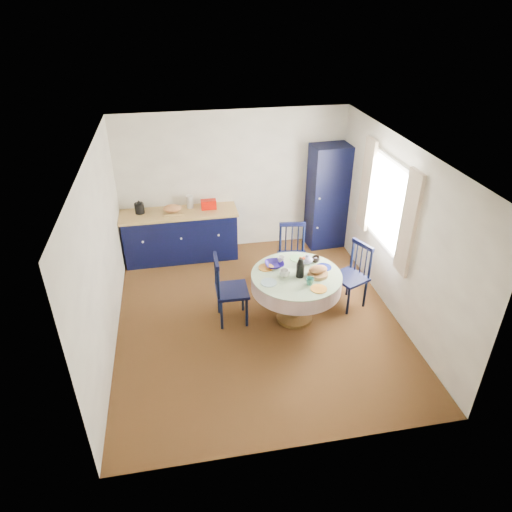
{
  "coord_description": "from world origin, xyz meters",
  "views": [
    {
      "loc": [
        -0.98,
        -5.25,
        4.19
      ],
      "look_at": [
        0.02,
        0.2,
        0.93
      ],
      "focal_mm": 32.0,
      "sensor_mm": 36.0,
      "label": 1
    }
  ],
  "objects_px": {
    "chair_left": "(229,289)",
    "chair_far": "(292,255)",
    "mug_a": "(284,273)",
    "mug_d": "(281,260)",
    "cobalt_bowl": "(274,264)",
    "kitchen_counter": "(181,234)",
    "pantry_cabinet": "(327,197)",
    "mug_b": "(310,281)",
    "dining_table": "(297,282)",
    "chair_right": "(352,275)",
    "mug_c": "(316,259)"
  },
  "relations": [
    {
      "from": "dining_table",
      "to": "mug_a",
      "type": "relative_size",
      "value": 9.59
    },
    {
      "from": "kitchen_counter",
      "to": "chair_right",
      "type": "height_order",
      "value": "kitchen_counter"
    },
    {
      "from": "mug_a",
      "to": "mug_d",
      "type": "xyz_separation_m",
      "value": [
        0.04,
        0.36,
        -0.0
      ]
    },
    {
      "from": "mug_d",
      "to": "chair_right",
      "type": "bearing_deg",
      "value": -6.72
    },
    {
      "from": "chair_left",
      "to": "mug_d",
      "type": "xyz_separation_m",
      "value": [
        0.79,
        0.19,
        0.28
      ]
    },
    {
      "from": "chair_left",
      "to": "mug_d",
      "type": "relative_size",
      "value": 9.52
    },
    {
      "from": "mug_a",
      "to": "cobalt_bowl",
      "type": "xyz_separation_m",
      "value": [
        -0.08,
        0.28,
        -0.02
      ]
    },
    {
      "from": "pantry_cabinet",
      "to": "chair_left",
      "type": "relative_size",
      "value": 1.81
    },
    {
      "from": "chair_left",
      "to": "mug_a",
      "type": "xyz_separation_m",
      "value": [
        0.75,
        -0.16,
        0.28
      ]
    },
    {
      "from": "chair_far",
      "to": "mug_d",
      "type": "distance_m",
      "value": 0.74
    },
    {
      "from": "cobalt_bowl",
      "to": "chair_far",
      "type": "bearing_deg",
      "value": 56.32
    },
    {
      "from": "pantry_cabinet",
      "to": "cobalt_bowl",
      "type": "xyz_separation_m",
      "value": [
        -1.38,
        -1.87,
        -0.15
      ]
    },
    {
      "from": "mug_b",
      "to": "cobalt_bowl",
      "type": "relative_size",
      "value": 0.41
    },
    {
      "from": "mug_c",
      "to": "mug_d",
      "type": "bearing_deg",
      "value": 171.98
    },
    {
      "from": "mug_d",
      "to": "cobalt_bowl",
      "type": "xyz_separation_m",
      "value": [
        -0.11,
        -0.08,
        -0.02
      ]
    },
    {
      "from": "dining_table",
      "to": "chair_right",
      "type": "height_order",
      "value": "dining_table"
    },
    {
      "from": "chair_far",
      "to": "mug_b",
      "type": "bearing_deg",
      "value": -85.71
    },
    {
      "from": "pantry_cabinet",
      "to": "chair_left",
      "type": "xyz_separation_m",
      "value": [
        -2.06,
        -1.98,
        -0.42
      ]
    },
    {
      "from": "dining_table",
      "to": "pantry_cabinet",
      "type": "bearing_deg",
      "value": 62.29
    },
    {
      "from": "chair_far",
      "to": "mug_d",
      "type": "bearing_deg",
      "value": -111.23
    },
    {
      "from": "chair_far",
      "to": "chair_left",
      "type": "bearing_deg",
      "value": -137.04
    },
    {
      "from": "chair_right",
      "to": "chair_left",
      "type": "bearing_deg",
      "value": -111.53
    },
    {
      "from": "chair_left",
      "to": "chair_right",
      "type": "xyz_separation_m",
      "value": [
        1.86,
        0.07,
        -0.02
      ]
    },
    {
      "from": "chair_left",
      "to": "cobalt_bowl",
      "type": "relative_size",
      "value": 3.85
    },
    {
      "from": "mug_a",
      "to": "cobalt_bowl",
      "type": "height_order",
      "value": "mug_a"
    },
    {
      "from": "kitchen_counter",
      "to": "chair_right",
      "type": "bearing_deg",
      "value": -37.95
    },
    {
      "from": "chair_far",
      "to": "cobalt_bowl",
      "type": "bearing_deg",
      "value": -115.57
    },
    {
      "from": "mug_a",
      "to": "mug_b",
      "type": "distance_m",
      "value": 0.38
    },
    {
      "from": "chair_far",
      "to": "cobalt_bowl",
      "type": "distance_m",
      "value": 0.85
    },
    {
      "from": "chair_right",
      "to": "cobalt_bowl",
      "type": "relative_size",
      "value": 3.71
    },
    {
      "from": "dining_table",
      "to": "mug_c",
      "type": "xyz_separation_m",
      "value": [
        0.34,
        0.27,
        0.17
      ]
    },
    {
      "from": "chair_far",
      "to": "dining_table",
      "type": "bearing_deg",
      "value": -92.83
    },
    {
      "from": "dining_table",
      "to": "chair_far",
      "type": "xyz_separation_m",
      "value": [
        0.18,
        0.93,
        -0.12
      ]
    },
    {
      "from": "mug_b",
      "to": "cobalt_bowl",
      "type": "distance_m",
      "value": 0.64
    },
    {
      "from": "kitchen_counter",
      "to": "cobalt_bowl",
      "type": "bearing_deg",
      "value": -55.62
    },
    {
      "from": "cobalt_bowl",
      "to": "mug_d",
      "type": "bearing_deg",
      "value": 34.72
    },
    {
      "from": "kitchen_counter",
      "to": "pantry_cabinet",
      "type": "relative_size",
      "value": 1.05
    },
    {
      "from": "pantry_cabinet",
      "to": "mug_a",
      "type": "distance_m",
      "value": 2.51
    },
    {
      "from": "pantry_cabinet",
      "to": "mug_c",
      "type": "height_order",
      "value": "pantry_cabinet"
    },
    {
      "from": "chair_far",
      "to": "mug_b",
      "type": "xyz_separation_m",
      "value": [
        -0.08,
        -1.2,
        0.3
      ]
    },
    {
      "from": "pantry_cabinet",
      "to": "mug_d",
      "type": "relative_size",
      "value": 17.2
    },
    {
      "from": "chair_left",
      "to": "chair_far",
      "type": "relative_size",
      "value": 1.02
    },
    {
      "from": "pantry_cabinet",
      "to": "chair_right",
      "type": "distance_m",
      "value": 1.97
    },
    {
      "from": "kitchen_counter",
      "to": "mug_b",
      "type": "distance_m",
      "value": 2.9
    },
    {
      "from": "mug_a",
      "to": "mug_b",
      "type": "bearing_deg",
      "value": -41.16
    },
    {
      "from": "pantry_cabinet",
      "to": "dining_table",
      "type": "distance_m",
      "value": 2.42
    },
    {
      "from": "dining_table",
      "to": "mug_d",
      "type": "relative_size",
      "value": 11.46
    },
    {
      "from": "kitchen_counter",
      "to": "mug_d",
      "type": "distance_m",
      "value": 2.26
    },
    {
      "from": "chair_left",
      "to": "pantry_cabinet",
      "type": "bearing_deg",
      "value": -45.77
    },
    {
      "from": "dining_table",
      "to": "mug_a",
      "type": "height_order",
      "value": "dining_table"
    }
  ]
}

